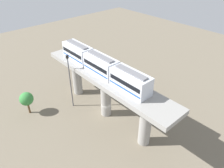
{
  "coord_description": "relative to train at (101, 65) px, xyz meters",
  "views": [
    {
      "loc": [
        -19.71,
        -23.79,
        26.8
      ],
      "look_at": [
        2.5,
        1.14,
        5.1
      ],
      "focal_mm": 33.93,
      "sensor_mm": 36.0,
      "label": 1
    }
  ],
  "objects": [
    {
      "name": "ground_plane",
      "position": [
        0.0,
        -1.14,
        -10.03
      ],
      "size": [
        120.0,
        120.0,
        0.0
      ],
      "primitive_type": "plane",
      "color": "#706654"
    },
    {
      "name": "signal_post",
      "position": [
        -3.4,
        5.06,
        -3.95
      ],
      "size": [
        0.44,
        0.28,
        11.1
      ],
      "color": "#4C4C51",
      "rests_on": "ground"
    },
    {
      "name": "parked_car_orange",
      "position": [
        8.12,
        -4.83,
        -9.29
      ],
      "size": [
        2.33,
        4.4,
        1.76
      ],
      "rotation": [
        0.0,
        0.0,
        -0.13
      ],
      "color": "orange",
      "rests_on": "ground"
    },
    {
      "name": "viaduct",
      "position": [
        0.0,
        -1.14,
        -3.67
      ],
      "size": [
        5.2,
        28.85,
        8.5
      ],
      "color": "#999691",
      "rests_on": "ground"
    },
    {
      "name": "tree_near_viaduct",
      "position": [
        -10.77,
        8.83,
        -6.79
      ],
      "size": [
        2.53,
        2.53,
        4.55
      ],
      "color": "brown",
      "rests_on": "ground"
    },
    {
      "name": "parked_car_yellow",
      "position": [
        12.03,
        3.14,
        -9.29
      ],
      "size": [
        2.31,
        4.39,
        1.76
      ],
      "rotation": [
        0.0,
        0.0,
        0.12
      ],
      "color": "yellow",
      "rests_on": "ground"
    },
    {
      "name": "train",
      "position": [
        0.0,
        0.0,
        0.0
      ],
      "size": [
        2.64,
        20.5,
        3.24
      ],
      "color": "silver",
      "rests_on": "viaduct"
    }
  ]
}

